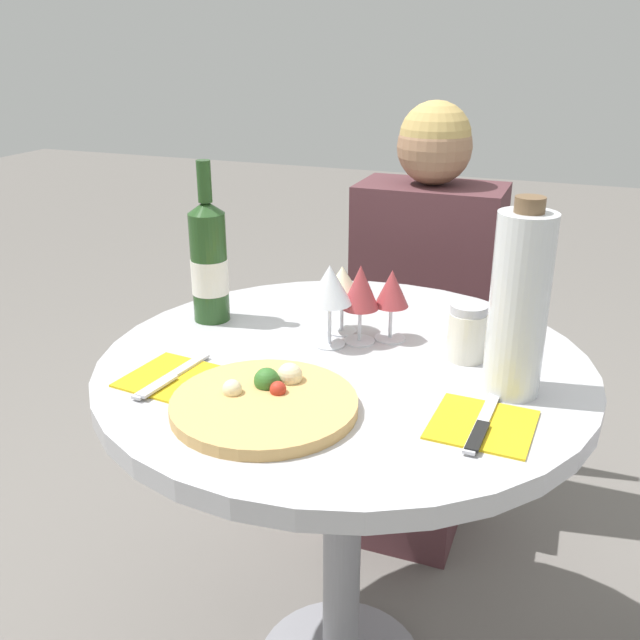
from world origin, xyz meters
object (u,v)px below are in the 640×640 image
Objects in this scene: chair_behind_diner at (427,360)px; wine_bottle at (209,262)px; pizza_large at (265,402)px; dining_table at (344,419)px; seated_diner at (417,342)px; tall_carafe at (519,304)px.

chair_behind_diner is 0.92m from wine_bottle.
dining_table is at bearing 75.70° from pizza_large.
dining_table is at bearing -15.37° from wine_bottle.
seated_diner is 3.54× the size of wine_bottle.
chair_behind_diner is 2.58× the size of wine_bottle.
tall_carafe is at bearing 114.52° from seated_diner.
tall_carafe is at bearing -3.67° from dining_table.
pizza_large is 0.42m from wine_bottle.
wine_bottle is at bearing 170.14° from tall_carafe.
wine_bottle is at bearing 130.69° from pizza_large.
seated_diner reaches higher than pizza_large.
tall_carafe is (0.31, -0.68, 0.39)m from seated_diner.
dining_table is 0.67m from seated_diner.
tall_carafe is at bearing 29.76° from pizza_large.
chair_behind_diner is 1.09m from pizza_large.
chair_behind_diner is at bearing 66.91° from wine_bottle.
tall_carafe is (0.31, -0.83, 0.51)m from chair_behind_diner.
tall_carafe reaches higher than chair_behind_diner.
seated_diner is 0.75m from wine_bottle.
pizza_large is at bearing -150.24° from tall_carafe.
pizza_large is at bearing -49.31° from wine_bottle.
wine_bottle is (-0.27, 0.31, 0.11)m from pizza_large.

